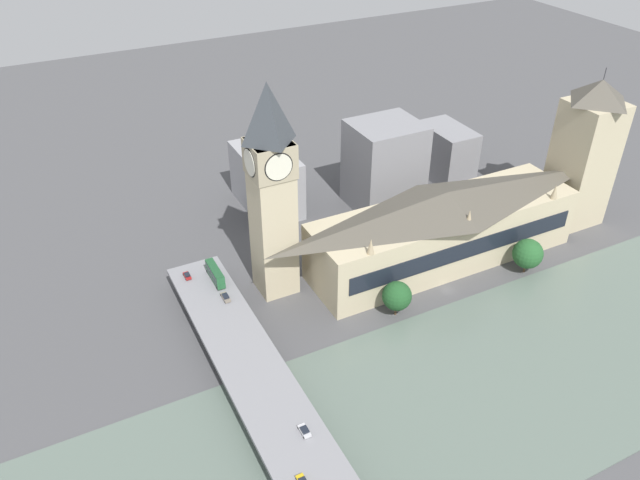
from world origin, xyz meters
TOP-DOWN VIEW (x-y plane):
  - ground_plane at (0.00, 0.00)m, footprint 600.00×600.00m
  - river_water at (-38.06, 0.00)m, footprint 64.13×360.00m
  - parliament_hall at (15.03, -8.00)m, footprint 24.52×92.11m
  - clock_tower at (26.03, 47.76)m, footprint 12.61×12.61m
  - victoria_tower at (15.09, -66.61)m, footprint 17.11×17.11m
  - road_bridge at (-38.06, 69.77)m, footprint 160.25×16.63m
  - double_decker_bus_rear at (29.96, 66.00)m, footprint 11.44×2.59m
  - car_northbound_mid at (-34.33, 66.71)m, footprint 3.97×1.83m
  - car_northbound_tail at (19.94, 66.41)m, footprint 4.73×1.81m
  - car_southbound_mid at (35.28, 73.41)m, footprint 3.88×1.78m
  - city_block_west at (74.45, 30.24)m, footprint 32.12×17.78m
  - city_block_center at (63.36, -44.70)m, footprint 24.51×14.73m
  - city_block_east at (56.07, -10.18)m, footprint 22.48×25.27m
  - tree_embankment_near at (-2.43, 21.08)m, footprint 8.90×8.90m
  - tree_embankment_mid at (-3.47, -28.39)m, footprint 9.82×9.82m

SIDE VIEW (x-z plane):
  - ground_plane at x=0.00m, z-range 0.00..0.00m
  - river_water at x=-38.06m, z-range 0.00..0.30m
  - road_bridge at x=-38.06m, z-range 2.07..8.51m
  - car_northbound_mid at x=-34.33m, z-range 6.45..7.77m
  - tree_embankment_near at x=-2.43m, z-range 1.33..12.91m
  - car_southbound_mid at x=35.28m, z-range 6.44..7.82m
  - car_northbound_tail at x=19.94m, z-range 6.44..7.88m
  - tree_embankment_mid at x=-3.47m, z-range 1.19..13.42m
  - double_decker_bus_rear at x=29.96m, z-range 6.69..11.36m
  - city_block_center at x=63.36m, z-range 0.00..21.78m
  - city_block_west at x=74.45m, z-range 0.00..22.40m
  - parliament_hall at x=15.03m, z-range -0.08..25.98m
  - city_block_east at x=56.07m, z-range 0.00..33.04m
  - victoria_tower at x=15.09m, z-range -2.00..55.33m
  - clock_tower at x=26.03m, z-range 2.19..69.75m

